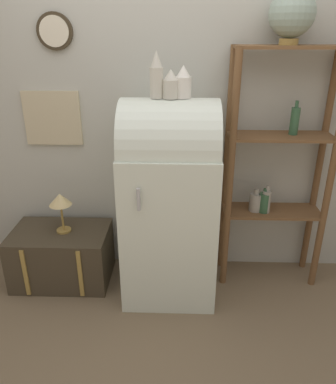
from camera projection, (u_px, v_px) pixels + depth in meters
name	position (u px, v px, depth m)	size (l,w,h in m)	color
ground_plane	(169.00, 302.00, 2.79)	(12.00, 12.00, 0.00)	#7A664C
wall_back	(170.00, 105.00, 2.77)	(7.00, 0.09, 2.70)	#B7B7AD
refrigerator	(170.00, 197.00, 2.68)	(0.66, 0.70, 1.46)	silver
suitcase_trunk	(62.00, 255.00, 2.97)	(0.74, 0.49, 0.43)	#423828
shelf_unit	(276.00, 163.00, 2.72)	(0.75, 0.29, 1.77)	brown
globe	(292.00, 14.00, 2.34)	(0.29, 0.29, 0.33)	#AD8942
vase_left	(156.00, 76.00, 2.35)	(0.09, 0.09, 0.29)	beige
vase_center	(171.00, 85.00, 2.36)	(0.10, 0.10, 0.18)	beige
vase_right	(183.00, 83.00, 2.37)	(0.10, 0.10, 0.20)	white
desk_lamp	(60.00, 202.00, 2.79)	(0.17, 0.17, 0.32)	#AD8942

